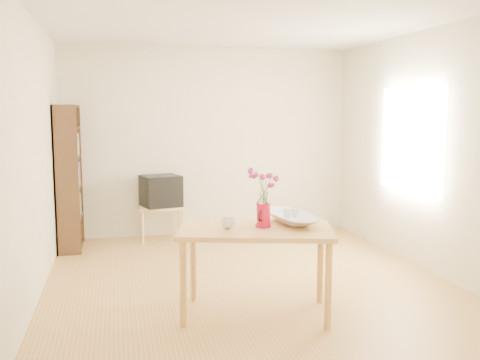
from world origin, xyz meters
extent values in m
plane|color=#A87B3B|center=(0.00, 0.00, 0.00)|extent=(4.50, 4.50, 0.00)
plane|color=white|center=(0.00, 0.00, 2.60)|extent=(4.50, 4.50, 0.00)
plane|color=beige|center=(0.00, 2.25, 1.30)|extent=(4.00, 0.00, 4.00)
plane|color=beige|center=(0.00, -2.25, 1.30)|extent=(4.00, 0.00, 4.00)
plane|color=beige|center=(-2.00, 0.00, 1.30)|extent=(0.00, 4.50, 4.50)
plane|color=beige|center=(2.00, 0.00, 1.30)|extent=(0.00, 4.50, 4.50)
plane|color=white|center=(1.98, 0.30, 1.40)|extent=(0.00, 1.30, 1.30)
cube|color=#BE8741|center=(-0.14, -0.91, 0.73)|extent=(1.42, 1.04, 0.04)
cylinder|color=#BE8741|center=(-0.78, -1.05, 0.35)|extent=(0.06, 0.06, 0.71)
cylinder|color=#BE8741|center=(0.33, -1.36, 0.35)|extent=(0.06, 0.06, 0.71)
cylinder|color=#BE8741|center=(-0.62, -0.47, 0.35)|extent=(0.06, 0.06, 0.71)
cylinder|color=#BE8741|center=(0.49, -0.78, 0.35)|extent=(0.06, 0.06, 0.71)
cube|color=#D4B577|center=(-0.70, 1.97, 0.45)|extent=(0.60, 0.45, 0.03)
cylinder|color=#D4B577|center=(-0.96, 1.78, 0.22)|extent=(0.04, 0.04, 0.43)
cylinder|color=#D4B577|center=(-0.44, 1.78, 0.22)|extent=(0.04, 0.04, 0.43)
cylinder|color=#D4B577|center=(-0.96, 2.15, 0.22)|extent=(0.04, 0.04, 0.43)
cylinder|color=#D4B577|center=(-0.44, 2.15, 0.22)|extent=(0.04, 0.04, 0.43)
cube|color=#301D10|center=(-1.85, 1.41, 0.90)|extent=(0.28, 0.02, 1.80)
cube|color=#301D10|center=(-1.85, 2.09, 0.90)|extent=(0.28, 0.03, 1.80)
cube|color=#301D10|center=(-1.98, 1.75, 0.90)|extent=(0.02, 0.70, 1.80)
cube|color=#301D10|center=(-1.85, 1.75, 0.04)|extent=(0.27, 0.65, 0.02)
cube|color=#301D10|center=(-1.85, 1.75, 0.40)|extent=(0.27, 0.65, 0.02)
cube|color=#301D10|center=(-1.85, 1.75, 0.78)|extent=(0.27, 0.65, 0.02)
cube|color=#301D10|center=(-1.85, 1.75, 1.16)|extent=(0.27, 0.65, 0.02)
cube|color=#301D10|center=(-1.85, 1.75, 1.52)|extent=(0.27, 0.65, 0.02)
cube|color=#301D10|center=(-1.85, 1.75, 1.78)|extent=(0.27, 0.65, 0.02)
cylinder|color=red|center=(-0.07, -0.87, 0.85)|extent=(0.11, 0.11, 0.19)
cylinder|color=red|center=(-0.07, -0.87, 0.76)|extent=(0.13, 0.13, 0.02)
cylinder|color=red|center=(-0.07, -0.87, 0.94)|extent=(0.12, 0.12, 0.01)
cone|color=red|center=(-0.04, -0.92, 0.92)|extent=(0.07, 0.08, 0.06)
torus|color=black|center=(-0.11, -0.81, 0.85)|extent=(0.07, 0.09, 0.10)
imported|color=white|center=(-0.38, -0.88, 0.80)|extent=(0.14, 0.14, 0.09)
imported|color=white|center=(0.21, -0.76, 0.98)|extent=(0.54, 0.54, 0.46)
imported|color=white|center=(0.17, -0.76, 0.94)|extent=(0.09, 0.09, 0.06)
imported|color=white|center=(0.26, -0.74, 0.94)|extent=(0.07, 0.07, 0.07)
cube|color=black|center=(-0.70, 1.97, 0.67)|extent=(0.57, 0.54, 0.41)
cube|color=black|center=(-0.70, 2.05, 0.69)|extent=(0.38, 0.32, 0.29)
cube|color=black|center=(-0.70, 1.75, 0.69)|extent=(0.36, 0.11, 0.29)
camera|label=1|loc=(-1.27, -5.15, 1.71)|focal=40.00mm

